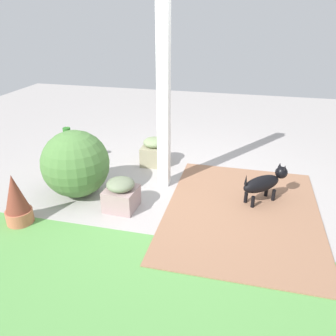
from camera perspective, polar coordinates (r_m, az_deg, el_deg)
name	(u,v)px	position (r m, az deg, el deg)	size (l,w,h in m)	color
ground_plane	(178,192)	(4.52, 1.64, -4.05)	(12.00, 12.00, 0.00)	#A7A19F
brick_path	(242,212)	(4.18, 12.43, -7.20)	(1.80, 2.40, 0.02)	#94684D
lawn_patch	(32,335)	(3.00, -22.01, -24.70)	(5.20, 2.80, 0.01)	#5A994B
porch_pillar	(164,91)	(4.27, -0.74, 12.83)	(0.15, 0.15, 2.58)	white
stone_planter_nearest	(154,151)	(5.26, -2.34, 2.82)	(0.37, 0.42, 0.43)	gray
stone_planter_mid	(121,194)	(4.12, -7.92, -4.36)	(0.39, 0.39, 0.40)	gray
round_shrub	(76,164)	(4.45, -15.36, 0.69)	(0.86, 0.86, 0.86)	#4C7A3B
terracotta_pot_tall	(69,151)	(5.48, -16.33, 2.77)	(0.21, 0.21, 0.59)	#B46336
terracotta_pot_spiky	(16,200)	(4.12, -24.27, -5.01)	(0.30, 0.30, 0.61)	#BE684B
dog	(264,183)	(4.34, 15.98, -2.40)	(0.58, 0.54, 0.46)	black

